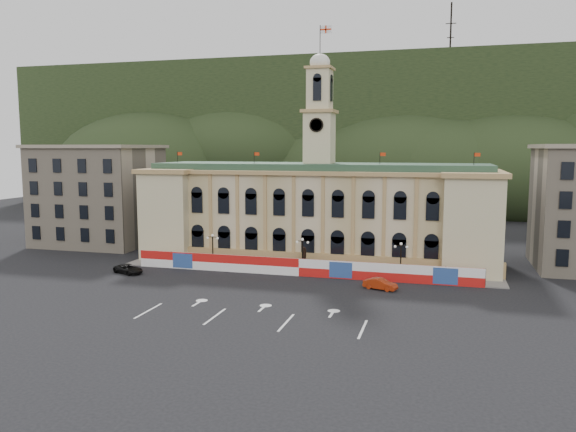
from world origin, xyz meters
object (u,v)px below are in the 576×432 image
(statue, at_px, (304,264))
(lamp_center, at_px, (302,252))
(red_sedan, at_px, (380,284))
(black_suv, at_px, (128,269))

(statue, distance_m, lamp_center, 2.14)
(red_sedan, distance_m, black_suv, 36.17)
(statue, bearing_deg, black_suv, -161.67)
(lamp_center, distance_m, red_sedan, 13.83)
(lamp_center, relative_size, black_suv, 0.98)
(statue, xyz_separation_m, red_sedan, (11.95, -7.55, -0.47))
(statue, relative_size, red_sedan, 0.80)
(lamp_center, bearing_deg, black_suv, -163.82)
(lamp_center, height_order, black_suv, lamp_center)
(statue, bearing_deg, lamp_center, -90.00)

